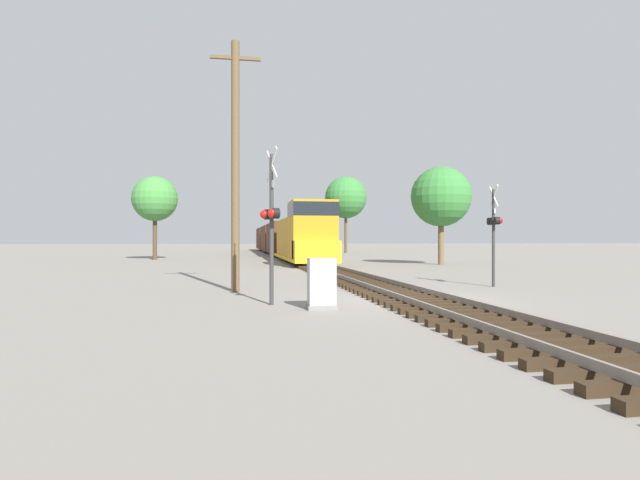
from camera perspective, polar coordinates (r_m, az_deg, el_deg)
name	(u,v)px	position (r m, az deg, el deg)	size (l,w,h in m)	color
ground_plane	(411,300)	(15.67, 10.34, -6.79)	(400.00, 400.00, 0.00)	slate
rail_track_bed	(411,296)	(15.65, 10.34, -6.30)	(2.60, 160.00, 0.31)	black
freight_train	(279,239)	(60.70, -4.71, 0.16)	(3.11, 59.06, 4.54)	#B77A14
crossing_signal_near	(271,218)	(14.30, -5.65, 2.56)	(0.53, 1.01, 4.47)	#333333
crossing_signal_far	(494,225)	(20.89, 19.29, 1.59)	(0.43, 1.01, 4.01)	#333333
relay_cabinet	(322,284)	(13.40, 0.19, -5.05)	(0.79, 0.55, 1.37)	slate
utility_pole	(235,163)	(18.30, -9.65, 8.67)	(1.80, 0.30, 8.97)	brown
tree_far_right	(441,197)	(38.13, 13.66, 4.81)	(4.45, 4.45, 7.27)	brown
tree_mid_background	(155,199)	(48.59, -18.35, 4.47)	(4.15, 4.15, 7.71)	#473521
tree_deep_background	(346,198)	(68.93, 2.97, 4.86)	(5.76, 5.76, 10.53)	brown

